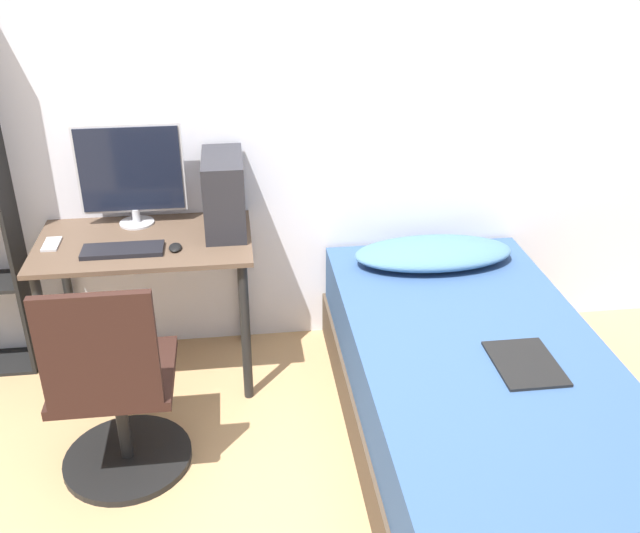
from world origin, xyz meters
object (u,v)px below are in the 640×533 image
keyboard (123,250)px  pc_tower (224,193)px  monitor (131,173)px  bed (475,397)px  office_chair (116,402)px

keyboard → pc_tower: pc_tower is taller
monitor → pc_tower: size_ratio=1.26×
bed → pc_tower: (-0.99, 0.78, 0.65)m
office_chair → monitor: (0.04, 0.88, 0.63)m
monitor → pc_tower: bearing=-15.2°
monitor → keyboard: bearing=-95.4°
office_chair → monitor: monitor is taller
pc_tower → keyboard: bearing=-156.3°
office_chair → bed: size_ratio=0.46×
bed → keyboard: bearing=157.9°
bed → pc_tower: pc_tower is taller
monitor → keyboard: 0.40m
office_chair → bed: bearing=-0.9°
bed → pc_tower: bearing=141.8°
pc_tower → bed: bearing=-38.2°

